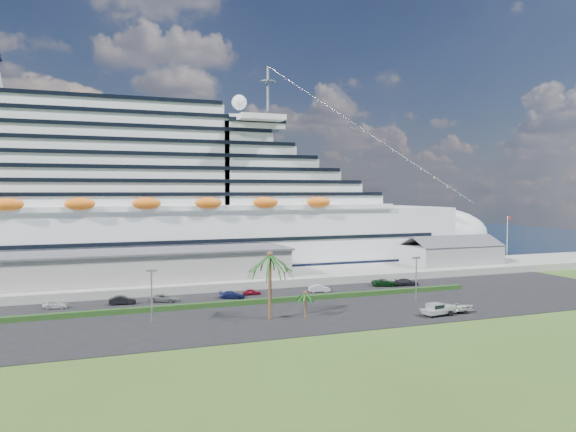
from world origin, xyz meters
name	(u,v)px	position (x,y,z in m)	size (l,w,h in m)	color
ground	(337,320)	(0.00, 0.00, 0.00)	(420.00, 420.00, 0.00)	#38511B
asphalt_lot	(310,306)	(0.00, 11.00, 0.06)	(140.00, 38.00, 0.12)	black
wharf	(260,278)	(0.00, 40.00, 0.90)	(240.00, 20.00, 1.80)	gray
water	(187,246)	(0.00, 130.00, 0.01)	(420.00, 160.00, 0.02)	black
cruise_ship	(149,207)	(-21.53, 64.00, 16.69)	(191.00, 38.00, 54.00)	silver
terminal_building	(147,265)	(-25.00, 40.00, 5.01)	(61.00, 15.00, 6.30)	gray
port_shed	(452,254)	(52.00, 40.00, 4.40)	(24.00, 12.31, 7.37)	gray
flagpole	(507,237)	(70.04, 40.00, 8.27)	(1.08, 0.16, 12.00)	silver
hedge	(259,301)	(-8.00, 16.00, 0.57)	(88.00, 1.10, 0.90)	black
lamp_post_left	(152,289)	(-28.00, 8.00, 5.34)	(1.60, 0.35, 8.27)	gray
lamp_post_right	(416,273)	(20.00, 8.00, 5.34)	(1.60, 0.35, 8.27)	gray
palm_tall	(270,262)	(-10.00, 4.00, 9.20)	(8.82, 8.82, 11.13)	#47301E
palm_short	(305,296)	(-4.50, 2.50, 3.67)	(3.53, 3.53, 4.56)	#47301E
parked_car_0	(55,305)	(-42.37, 24.51, 0.83)	(1.69, 4.19, 1.43)	#BDBCBE
parked_car_1	(123,300)	(-31.17, 24.12, 0.90)	(1.65, 4.73, 1.56)	black
parked_car_2	(164,298)	(-23.80, 24.06, 0.82)	(2.33, 5.05, 1.40)	gray
parked_car_3	(232,295)	(-11.19, 22.68, 0.82)	(1.97, 4.86, 1.41)	#141C48
parked_car_4	(252,292)	(-6.70, 24.74, 0.73)	(1.44, 3.58, 1.22)	maroon
parked_car_5	(319,289)	(7.04, 22.99, 0.84)	(1.52, 4.35, 1.43)	silver
parked_car_6	(385,283)	(23.08, 24.53, 0.89)	(2.55, 5.53, 1.54)	black
parked_car_7	(407,282)	(27.87, 23.39, 0.89)	(2.16, 5.32, 1.55)	black
pickup_truck	(438,309)	(16.53, -3.70, 1.25)	(6.10, 3.02, 2.05)	black
boat_trailer	(460,307)	(21.08, -3.40, 1.19)	(5.77, 4.09, 1.62)	gray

